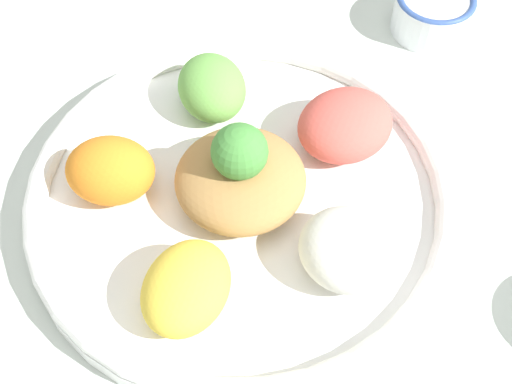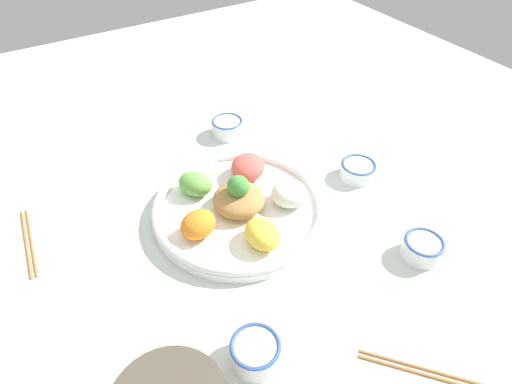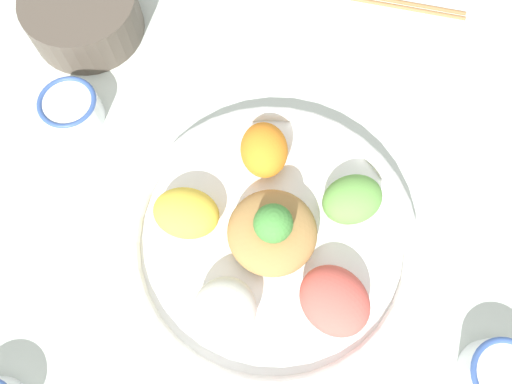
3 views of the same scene
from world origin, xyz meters
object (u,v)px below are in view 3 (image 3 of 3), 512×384
at_px(salad_platter, 272,237).
at_px(side_serving_bowl, 82,12).
at_px(sauce_bowl_dark, 71,108).
at_px(sauce_bowl_red, 501,375).
at_px(chopsticks_pair_near, 402,4).

distance_m(salad_platter, side_serving_bowl, 0.45).
bearing_deg(salad_platter, sauce_bowl_dark, -115.61).
distance_m(sauce_bowl_red, sauce_bowl_dark, 0.66).
bearing_deg(sauce_bowl_dark, chopsticks_pair_near, 120.37).
height_order(sauce_bowl_dark, side_serving_bowl, side_serving_bowl).
relative_size(sauce_bowl_red, side_serving_bowl, 0.50).
distance_m(salad_platter, chopsticks_pair_near, 0.45).
xyz_separation_m(salad_platter, sauce_bowl_red, (0.13, 0.29, -0.00)).
height_order(salad_platter, side_serving_bowl, salad_platter).
height_order(salad_platter, chopsticks_pair_near, salad_platter).
bearing_deg(sauce_bowl_dark, side_serving_bowl, -172.40).
xyz_separation_m(side_serving_bowl, chopsticks_pair_near, (-0.12, 0.49, -0.04)).
bearing_deg(side_serving_bowl, sauce_bowl_red, 55.07).
relative_size(sauce_bowl_red, chopsticks_pair_near, 0.42).
xyz_separation_m(sauce_bowl_dark, chopsticks_pair_near, (-0.27, 0.47, -0.02)).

